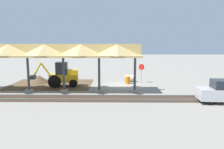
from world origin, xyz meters
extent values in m
plane|color=gray|center=(0.00, 0.00, 0.00)|extent=(120.00, 120.00, 0.00)
cube|color=brown|center=(8.49, -0.27, 0.00)|extent=(9.69, 7.00, 0.01)
cube|color=#9E998E|center=(-1.25, 3.50, 0.10)|extent=(0.70, 0.70, 0.20)
cylinder|color=#383D42|center=(-1.25, 3.50, 1.80)|extent=(0.24, 0.24, 3.60)
cube|color=#9E998E|center=(2.40, 3.50, 0.10)|extent=(0.70, 0.70, 0.20)
cylinder|color=#383D42|center=(2.40, 3.50, 1.80)|extent=(0.24, 0.24, 3.60)
cube|color=#9E998E|center=(6.04, 3.50, 0.10)|extent=(0.70, 0.70, 0.20)
cylinder|color=#383D42|center=(6.04, 3.50, 1.80)|extent=(0.24, 0.24, 3.60)
cube|color=#9E998E|center=(9.69, 3.50, 0.10)|extent=(0.70, 0.70, 0.20)
cylinder|color=#383D42|center=(9.69, 3.50, 1.80)|extent=(0.24, 0.24, 3.60)
cube|color=tan|center=(9.69, 3.50, 3.70)|extent=(23.06, 3.20, 0.20)
cube|color=tan|center=(9.69, 3.50, 4.35)|extent=(23.06, 0.20, 1.10)
pyramid|color=tan|center=(0.58, 3.50, 4.35)|extent=(3.28, 3.20, 1.10)
pyramid|color=tan|center=(4.22, 3.50, 4.35)|extent=(3.28, 3.20, 1.10)
pyramid|color=tan|center=(7.86, 3.50, 4.35)|extent=(3.28, 3.20, 1.10)
pyramid|color=tan|center=(11.51, 3.50, 4.35)|extent=(3.28, 3.20, 1.10)
cube|color=slate|center=(0.00, 5.47, 0.07)|extent=(60.00, 0.08, 0.15)
cube|color=slate|center=(0.00, 6.91, 0.07)|extent=(60.00, 0.08, 0.15)
cube|color=#38281E|center=(0.00, 6.19, 0.01)|extent=(60.00, 2.58, 0.03)
cylinder|color=gray|center=(-2.51, -1.46, 1.09)|extent=(0.06, 0.06, 2.17)
cylinder|color=red|center=(-2.51, -1.46, 1.98)|extent=(0.63, 0.47, 0.76)
cube|color=#EAB214|center=(6.65, 0.87, 0.97)|extent=(3.31, 1.60, 0.90)
cube|color=#1E262D|center=(6.85, 0.89, 2.12)|extent=(1.41, 1.29, 1.40)
cube|color=#EAB214|center=(5.63, 0.77, 1.67)|extent=(1.25, 1.20, 0.50)
cylinder|color=black|center=(7.67, 0.25, 0.70)|extent=(1.42, 0.43, 1.40)
cylinder|color=black|center=(7.54, 1.67, 0.70)|extent=(1.42, 0.43, 1.40)
cylinder|color=black|center=(5.63, 0.12, 0.45)|extent=(0.92, 0.39, 0.90)
cylinder|color=black|center=(5.50, 1.41, 0.45)|extent=(0.92, 0.39, 0.90)
cylinder|color=#EAB214|center=(8.70, 1.07, 2.08)|extent=(1.08, 0.28, 1.41)
cylinder|color=#EAB214|center=(9.62, 1.16, 1.92)|extent=(1.08, 0.26, 1.69)
cube|color=#47474C|center=(10.08, 1.20, 1.12)|extent=(0.67, 0.85, 0.40)
cone|color=brown|center=(10.34, -1.42, 0.00)|extent=(5.18, 5.18, 1.86)
cylinder|color=#9E9384|center=(-1.13, -2.11, 0.45)|extent=(1.37, 1.23, 0.89)
cylinder|color=black|center=(-0.60, -2.30, 0.45)|extent=(0.22, 0.55, 0.58)
cube|color=#B7B7BC|center=(-8.37, 7.51, 0.77)|extent=(4.31, 2.03, 0.95)
cylinder|color=black|center=(-6.94, 8.15, 0.30)|extent=(0.61, 0.24, 0.60)
cylinder|color=black|center=(-7.04, 6.68, 0.30)|extent=(0.61, 0.24, 0.60)
cylinder|color=orange|center=(-0.77, -0.76, 0.45)|extent=(0.56, 0.56, 0.90)
camera|label=1|loc=(0.77, 25.49, 5.17)|focal=35.00mm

